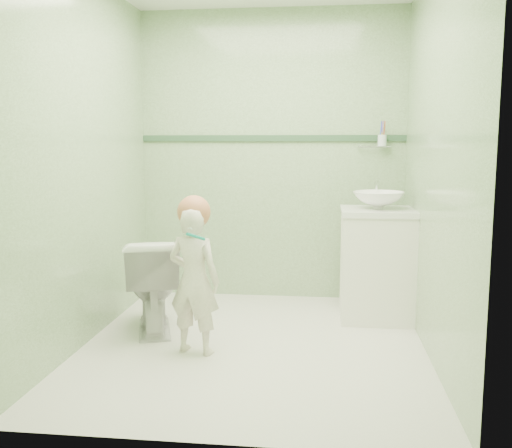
# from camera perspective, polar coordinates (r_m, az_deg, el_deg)

# --- Properties ---
(ground) EXTENTS (2.50, 2.50, 0.00)m
(ground) POSITION_cam_1_polar(r_m,az_deg,el_deg) (3.82, -0.27, -11.99)
(ground) COLOR silver
(ground) RESTS_ON ground
(room_shell) EXTENTS (2.50, 2.54, 2.40)m
(room_shell) POSITION_cam_1_polar(r_m,az_deg,el_deg) (3.59, -0.28, 6.32)
(room_shell) COLOR #8DAD7A
(room_shell) RESTS_ON ground
(trim_stripe) EXTENTS (2.20, 0.02, 0.05)m
(trim_stripe) POSITION_cam_1_polar(r_m,az_deg,el_deg) (4.82, 1.55, 8.53)
(trim_stripe) COLOR #325338
(trim_stripe) RESTS_ON room_shell
(vanity) EXTENTS (0.52, 0.50, 0.80)m
(vanity) POSITION_cam_1_polar(r_m,az_deg,el_deg) (4.37, 11.89, -4.12)
(vanity) COLOR white
(vanity) RESTS_ON ground
(counter) EXTENTS (0.54, 0.52, 0.04)m
(counter) POSITION_cam_1_polar(r_m,az_deg,el_deg) (4.31, 12.05, 1.22)
(counter) COLOR white
(counter) RESTS_ON vanity
(basin) EXTENTS (0.37, 0.37, 0.13)m
(basin) POSITION_cam_1_polar(r_m,az_deg,el_deg) (4.30, 12.08, 2.34)
(basin) COLOR white
(basin) RESTS_ON counter
(faucet) EXTENTS (0.03, 0.13, 0.18)m
(faucet) POSITION_cam_1_polar(r_m,az_deg,el_deg) (4.48, 11.90, 3.59)
(faucet) COLOR silver
(faucet) RESTS_ON counter
(cup_holder) EXTENTS (0.26, 0.07, 0.21)m
(cup_holder) POSITION_cam_1_polar(r_m,az_deg,el_deg) (4.76, 12.35, 8.15)
(cup_holder) COLOR silver
(cup_holder) RESTS_ON room_shell
(toilet) EXTENTS (0.55, 0.73, 0.66)m
(toilet) POSITION_cam_1_polar(r_m,az_deg,el_deg) (4.09, -10.28, -5.91)
(toilet) COLOR white
(toilet) RESTS_ON ground
(toddler) EXTENTS (0.38, 0.29, 0.92)m
(toddler) POSITION_cam_1_polar(r_m,az_deg,el_deg) (3.59, -6.18, -5.63)
(toddler) COLOR beige
(toddler) RESTS_ON ground
(hair_cap) EXTENTS (0.21, 0.21, 0.21)m
(hair_cap) POSITION_cam_1_polar(r_m,az_deg,el_deg) (3.54, -6.19, 1.21)
(hair_cap) COLOR #BE704C
(hair_cap) RESTS_ON toddler
(teal_toothbrush) EXTENTS (0.11, 0.14, 0.08)m
(teal_toothbrush) POSITION_cam_1_polar(r_m,az_deg,el_deg) (3.39, -6.07, -1.16)
(teal_toothbrush) COLOR #0B8677
(teal_toothbrush) RESTS_ON toddler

